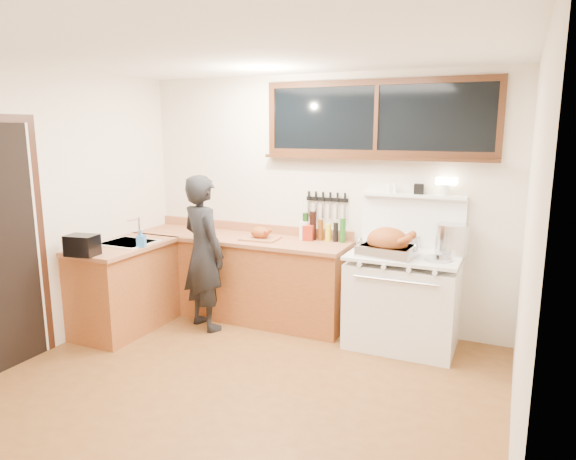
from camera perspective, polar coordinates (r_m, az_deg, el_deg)
The scene contains 19 objects.
ground_plane at distance 4.33m, azimuth -5.48°, elevation -17.26°, with size 4.00×3.50×0.02m, color brown.
room_shell at distance 3.83m, azimuth -5.95°, elevation 5.13°, with size 4.10×3.60×2.65m.
counter_back at distance 5.69m, azimuth -5.34°, elevation -5.10°, with size 2.44×0.64×1.00m.
counter_left at distance 5.57m, azimuth -17.75°, elevation -6.02°, with size 0.64×1.09×0.90m.
sink_unit at distance 5.51m, azimuth -17.31°, elevation -1.91°, with size 0.50×0.45×0.37m.
vintage_stove at distance 5.05m, azimuth 12.67°, elevation -7.35°, with size 1.02×0.74×1.60m.
back_window at distance 5.18m, azimuth 9.73°, elevation 11.21°, with size 2.32×0.13×0.77m.
knife_strip at distance 5.39m, azimuth 4.34°, elevation 3.30°, with size 0.46×0.03×0.28m.
man at distance 5.32m, azimuth -9.38°, elevation -2.52°, with size 0.69×0.59×1.60m.
soap_bottle at distance 5.25m, azimuth -16.01°, elevation -0.93°, with size 0.10×0.10×0.17m.
toaster at distance 5.08m, azimuth -21.90°, elevation -1.58°, with size 0.30×0.23×0.19m.
cutting_board at distance 5.40m, azimuth -3.07°, elevation -0.52°, with size 0.40×0.31×0.14m.
roast_turkey at distance 4.80m, azimuth 11.07°, elevation -1.59°, with size 0.55×0.43×0.26m.
stockpot at distance 5.01m, azimuth 17.79°, elevation -0.95°, with size 0.34×0.34×0.28m.
saucepan at distance 5.19m, azimuth 13.60°, elevation -1.19°, with size 0.21×0.30×0.12m.
pot_lid at distance 4.77m, azimuth 16.30°, elevation -3.06°, with size 0.25×0.25×0.04m.
coffee_tin at distance 5.35m, azimuth 2.26°, elevation -0.33°, with size 0.12×0.10×0.16m.
pitcher at distance 5.40m, azimuth 1.78°, elevation -0.04°, with size 0.12×0.12×0.19m.
bottle_cluster at distance 5.35m, azimuth 3.71°, elevation 0.17°, with size 0.47×0.07×0.30m.
Camera 1 is at (1.92, -3.29, 2.06)m, focal length 32.00 mm.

